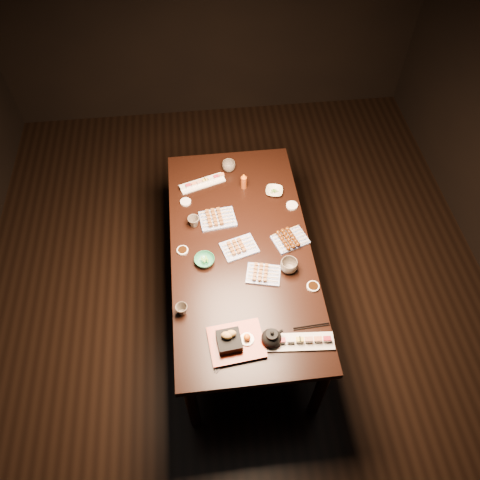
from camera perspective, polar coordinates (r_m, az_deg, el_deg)
The scene contains 23 objects.
ground at distance 3.60m, azimuth -0.00°, elevation -9.14°, with size 5.00×5.00×0.00m, color black.
dining_table at distance 3.32m, azimuth 0.10°, elevation -4.78°, with size 0.90×1.80×0.75m, color black.
sushi_platter_near at distance 2.68m, azimuth 7.28°, elevation -12.08°, with size 0.39×0.11×0.05m, color white, non-canonical shape.
sushi_platter_far at distance 3.38m, azimuth -4.63°, elevation 7.08°, with size 0.33×0.09×0.04m, color white, non-canonical shape.
yakitori_plate_center at distance 2.99m, azimuth -0.09°, elevation -0.72°, with size 0.22×0.16×0.06m, color #828EB6, non-canonical shape.
yakitori_plate_right at distance 2.88m, azimuth 2.88°, elevation -4.00°, with size 0.21×0.15×0.05m, color #828EB6, non-canonical shape.
yakitori_plate_left at distance 3.14m, azimuth -2.76°, elevation 2.84°, with size 0.24×0.17×0.06m, color #828EB6, non-canonical shape.
tsukune_plate at distance 3.04m, azimuth 6.17°, elevation 0.26°, with size 0.22×0.16×0.06m, color #828EB6, non-canonical shape.
edamame_bowl_green at distance 2.94m, azimuth -4.35°, elevation -2.49°, with size 0.13×0.13×0.04m, color #277951.
edamame_bowl_cream at distance 3.32m, azimuth 4.19°, elevation 5.94°, with size 0.12×0.12×0.03m, color beige.
tempura_tray at distance 2.63m, azimuth -0.46°, elevation -12.01°, with size 0.30×0.24×0.11m, color black, non-canonical shape.
teacup_near_left at distance 2.76m, azimuth -7.11°, elevation -8.40°, with size 0.07×0.07×0.07m, color brown.
teacup_mid_right at distance 2.90m, azimuth 5.98°, elevation -3.15°, with size 0.11×0.11×0.09m, color brown.
teacup_far_left at distance 3.12m, azimuth -5.68°, elevation 2.25°, with size 0.08×0.08×0.07m, color brown.
teacup_far_right at distance 3.45m, azimuth -1.38°, elevation 8.99°, with size 0.10×0.10×0.08m, color brown.
teapot at distance 2.64m, azimuth 3.87°, elevation -11.71°, with size 0.13×0.13×0.11m, color black, non-canonical shape.
condiment_bottle at distance 3.31m, azimuth 0.47°, elevation 7.24°, with size 0.04×0.04×0.13m, color maroon.
sauce_dish_west at distance 3.02m, azimuth -7.02°, elevation -1.26°, with size 0.07×0.07×0.01m, color white.
sauce_dish_east at distance 3.25m, azimuth 6.35°, elevation 4.20°, with size 0.08×0.08×0.01m, color white.
sauce_dish_se at distance 2.88m, azimuth 8.89°, elevation -5.61°, with size 0.08×0.08×0.01m, color white.
sauce_dish_nw at distance 3.27m, azimuth -6.65°, elevation 4.64°, with size 0.08×0.08×0.01m, color white.
chopsticks_near at distance 2.65m, azimuth -1.92°, elevation -13.81°, with size 0.22×0.02×0.01m, color black, non-canonical shape.
chopsticks_se at distance 2.75m, azimuth 8.68°, elevation -10.38°, with size 0.21×0.02×0.01m, color black, non-canonical shape.
Camera 1 is at (-0.19, -1.67, 3.19)m, focal length 35.00 mm.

